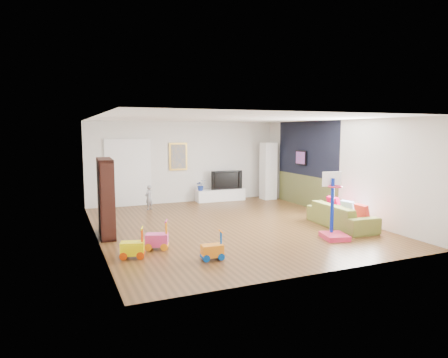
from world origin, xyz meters
name	(u,v)px	position (x,y,z in m)	size (l,w,h in m)	color
floor	(230,225)	(0.00, 0.00, 0.00)	(6.50, 7.50, 0.00)	brown
ceiling	(230,119)	(0.00, 0.00, 2.70)	(6.50, 7.50, 0.00)	white
wall_back	(185,162)	(0.00, 3.75, 1.35)	(6.50, 0.00, 2.70)	silver
wall_front	(322,195)	(0.00, -3.75, 1.35)	(6.50, 0.00, 2.70)	white
wall_left	(95,179)	(-3.25, 0.00, 1.35)	(0.00, 7.50, 2.70)	white
wall_right	(335,168)	(3.25, 0.00, 1.35)	(0.00, 7.50, 2.70)	silver
navy_accent	(306,149)	(3.23, 1.40, 1.85)	(0.01, 3.20, 1.70)	black
olive_wainscot	(305,191)	(3.23, 1.40, 0.50)	(0.01, 3.20, 1.00)	brown
doorway	(128,174)	(-1.90, 3.71, 1.05)	(1.45, 0.06, 2.10)	white
painting_back	(178,157)	(-0.25, 3.71, 1.55)	(0.62, 0.06, 0.92)	gold
artwork_right	(301,158)	(3.17, 1.60, 1.55)	(0.04, 0.56, 0.46)	#7F3F8C
media_console	(220,195)	(1.17, 3.46, 0.20)	(1.70, 0.43, 0.40)	white
tall_cabinet	(268,171)	(2.87, 3.16, 1.00)	(0.46, 0.46, 1.99)	white
bookshelf	(106,197)	(-3.01, 0.21, 0.89)	(0.32, 1.21, 1.78)	black
sofa	(341,216)	(2.50, -1.24, 0.29)	(2.00, 0.78, 0.58)	olive
basketball_hoop	(335,206)	(1.63, -2.07, 0.75)	(0.51, 0.63, 1.50)	#D0254B
ride_on_yellow	(132,243)	(-2.77, -1.67, 0.29)	(0.44, 0.27, 0.58)	#E2D303
ride_on_orange	(212,246)	(-1.41, -2.36, 0.27)	(0.40, 0.25, 0.54)	orange
ride_on_pink	(157,235)	(-2.20, -1.29, 0.30)	(0.45, 0.28, 0.59)	#E3378E
child	(149,198)	(-1.46, 2.83, 0.38)	(0.28, 0.18, 0.76)	gray
tv	(226,180)	(1.39, 3.51, 0.72)	(1.12, 0.15, 0.64)	black
vase_plant	(201,185)	(0.45, 3.46, 0.58)	(0.33, 0.29, 0.37)	navy
pillow_left	(362,213)	(2.65, -1.79, 0.46)	(0.10, 0.39, 0.39)	red
pillow_center	(348,208)	(2.72, -1.21, 0.46)	(0.10, 0.37, 0.37)	white
pillow_right	(334,204)	(2.72, -0.65, 0.46)	(0.11, 0.41, 0.41)	#CC0237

